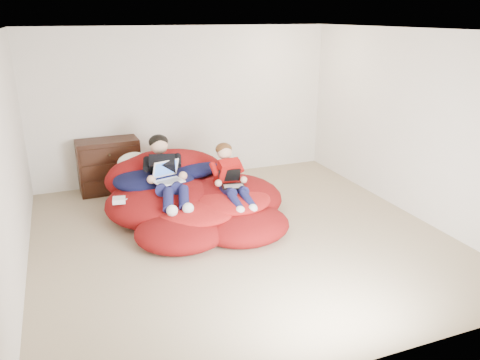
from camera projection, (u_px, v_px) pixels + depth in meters
The scene contains 9 objects.
room_shell at pixel (240, 220), 5.87m from camera, with size 5.10×5.10×2.77m.
dresser at pixel (109, 166), 7.33m from camera, with size 0.95×0.54×0.84m.
beanbag_pile at pixel (192, 199), 6.45m from camera, with size 2.46×2.42×0.87m.
cream_pillow at pixel (134, 163), 6.81m from camera, with size 0.49×0.31×0.31m, color silver.
older_boy at pixel (165, 170), 6.28m from camera, with size 0.45×1.32×0.75m.
younger_boy at pixel (230, 175), 6.26m from camera, with size 0.34×1.01×0.71m.
laptop_white at pixel (168, 176), 6.19m from camera, with size 0.42×0.44×0.26m.
laptop_black at pixel (231, 181), 6.25m from camera, with size 0.33×0.36×0.21m.
power_adapter at pixel (119, 200), 5.97m from camera, with size 0.16×0.16×0.06m, color white.
Camera 1 is at (-1.93, -5.00, 2.67)m, focal length 35.00 mm.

